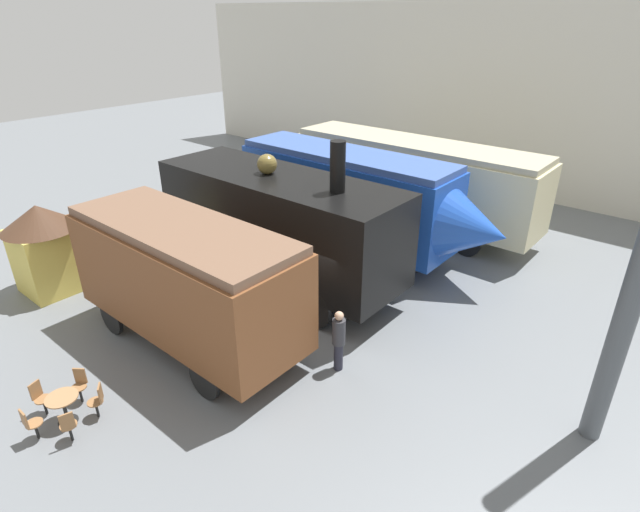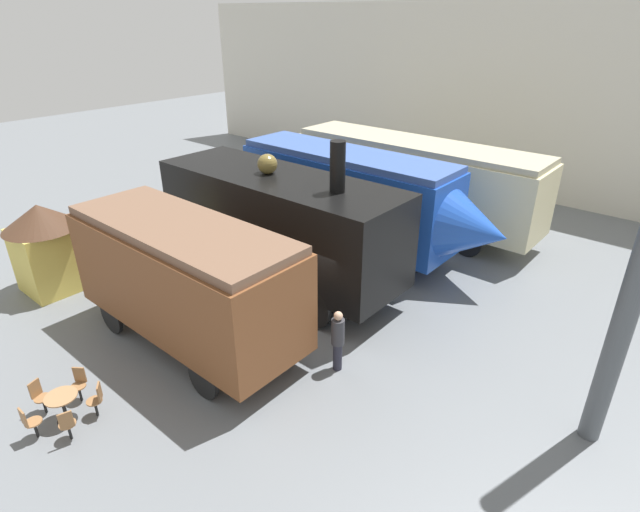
% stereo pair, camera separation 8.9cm
% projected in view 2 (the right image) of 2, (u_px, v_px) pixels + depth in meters
% --- Properties ---
extents(ground_plane, '(80.00, 80.00, 0.00)m').
position_uv_depth(ground_plane, '(310.00, 318.00, 15.31)').
color(ground_plane, slate).
extents(backdrop_wall, '(44.00, 0.15, 9.00)m').
position_uv_depth(backdrop_wall, '(522.00, 104.00, 23.90)').
color(backdrop_wall, beige).
rests_on(backdrop_wall, ground_plane).
extents(passenger_coach_vintage, '(10.79, 2.60, 3.72)m').
position_uv_depth(passenger_coach_vintage, '(414.00, 177.00, 20.96)').
color(passenger_coach_vintage, beige).
rests_on(passenger_coach_vintage, ground_plane).
extents(streamlined_locomotive, '(10.68, 2.43, 3.83)m').
position_uv_depth(streamlined_locomotive, '(361.00, 197.00, 18.65)').
color(streamlined_locomotive, blue).
rests_on(streamlined_locomotive, ground_plane).
extents(steam_locomotive, '(8.73, 2.84, 5.28)m').
position_uv_depth(steam_locomotive, '(279.00, 220.00, 16.33)').
color(steam_locomotive, black).
rests_on(steam_locomotive, ground_plane).
extents(passenger_coach_wooden, '(7.06, 2.64, 3.59)m').
position_uv_depth(passenger_coach_wooden, '(186.00, 276.00, 13.35)').
color(passenger_coach_wooden, brown).
rests_on(passenger_coach_wooden, ground_plane).
extents(cafe_table_near, '(0.71, 0.71, 0.72)m').
position_uv_depth(cafe_table_near, '(63.00, 403.00, 11.24)').
color(cafe_table_near, black).
rests_on(cafe_table_near, ground_plane).
extents(cafe_chair_0, '(0.39, 0.37, 0.87)m').
position_uv_depth(cafe_chair_0, '(67.00, 423.00, 10.69)').
color(cafe_chair_0, black).
rests_on(cafe_chair_0, ground_plane).
extents(cafe_chair_1, '(0.40, 0.40, 0.87)m').
position_uv_depth(cafe_chair_1, '(97.00, 398.00, 11.40)').
color(cafe_chair_1, black).
rests_on(cafe_chair_1, ground_plane).
extents(cafe_chair_2, '(0.40, 0.40, 0.87)m').
position_uv_depth(cafe_chair_2, '(79.00, 382.00, 11.90)').
color(cafe_chair_2, black).
rests_on(cafe_chair_2, ground_plane).
extents(cafe_chair_3, '(0.39, 0.37, 0.87)m').
position_uv_depth(cafe_chair_3, '(39.00, 395.00, 11.50)').
color(cafe_chair_3, black).
rests_on(cafe_chair_3, ground_plane).
extents(cafe_chair_4, '(0.36, 0.36, 0.87)m').
position_uv_depth(cafe_chair_4, '(29.00, 421.00, 10.75)').
color(cafe_chair_4, black).
rests_on(cafe_chair_4, ground_plane).
extents(visitor_person, '(0.34, 0.34, 1.76)m').
position_uv_depth(visitor_person, '(338.00, 338.00, 12.72)').
color(visitor_person, '#262633').
rests_on(visitor_person, ground_plane).
extents(ticket_kiosk, '(2.34, 2.34, 3.00)m').
position_uv_depth(ticket_kiosk, '(46.00, 243.00, 16.26)').
color(ticket_kiosk, '#DBC151').
rests_on(ticket_kiosk, ground_plane).
extents(support_pillar, '(0.44, 0.44, 8.00)m').
position_uv_depth(support_pillar, '(638.00, 276.00, 9.33)').
color(support_pillar, '#4C5156').
rests_on(support_pillar, ground_plane).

